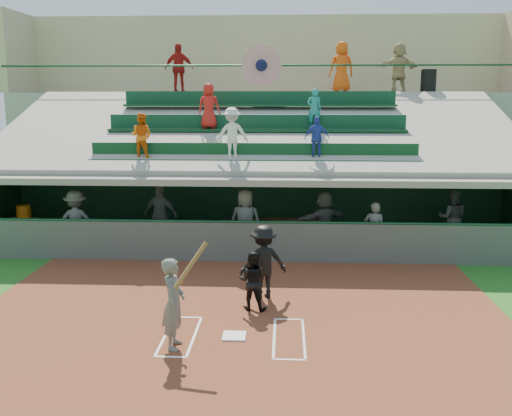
{
  "coord_description": "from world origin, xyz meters",
  "views": [
    {
      "loc": [
        0.92,
        -9.97,
        4.42
      ],
      "look_at": [
        0.23,
        3.5,
        1.8
      ],
      "focal_mm": 40.0,
      "sensor_mm": 36.0,
      "label": 1
    }
  ],
  "objects_px": {
    "catcher": "(252,281)",
    "trash_bin": "(428,81)",
    "home_plate": "(234,336)",
    "water_cooler": "(24,212)",
    "batter_at_plate": "(174,303)",
    "white_table": "(22,231)"
  },
  "relations": [
    {
      "from": "catcher",
      "to": "trash_bin",
      "type": "xyz_separation_m",
      "value": [
        6.01,
        10.79,
        4.38
      ]
    },
    {
      "from": "home_plate",
      "to": "water_cooler",
      "type": "height_order",
      "value": "water_cooler"
    },
    {
      "from": "home_plate",
      "to": "trash_bin",
      "type": "distance_m",
      "value": 14.61
    },
    {
      "from": "home_plate",
      "to": "trash_bin",
      "type": "bearing_deg",
      "value": 62.83
    },
    {
      "from": "water_cooler",
      "to": "trash_bin",
      "type": "bearing_deg",
      "value": 23.04
    },
    {
      "from": "batter_at_plate",
      "to": "water_cooler",
      "type": "height_order",
      "value": "batter_at_plate"
    },
    {
      "from": "home_plate",
      "to": "trash_bin",
      "type": "xyz_separation_m",
      "value": [
        6.27,
        12.21,
        4.99
      ]
    },
    {
      "from": "batter_at_plate",
      "to": "catcher",
      "type": "bearing_deg",
      "value": 56.33
    },
    {
      "from": "home_plate",
      "to": "catcher",
      "type": "xyz_separation_m",
      "value": [
        0.26,
        1.43,
        0.61
      ]
    },
    {
      "from": "white_table",
      "to": "water_cooler",
      "type": "xyz_separation_m",
      "value": [
        0.07,
        0.08,
        0.59
      ]
    },
    {
      "from": "white_table",
      "to": "catcher",
      "type": "bearing_deg",
      "value": -17.68
    },
    {
      "from": "white_table",
      "to": "water_cooler",
      "type": "distance_m",
      "value": 0.6
    },
    {
      "from": "catcher",
      "to": "white_table",
      "type": "xyz_separation_m",
      "value": [
        -7.31,
        5.07,
        -0.23
      ]
    },
    {
      "from": "batter_at_plate",
      "to": "trash_bin",
      "type": "height_order",
      "value": "trash_bin"
    },
    {
      "from": "white_table",
      "to": "trash_bin",
      "type": "xyz_separation_m",
      "value": [
        13.32,
        5.71,
        4.61
      ]
    },
    {
      "from": "batter_at_plate",
      "to": "catcher",
      "type": "relative_size",
      "value": 1.56
    },
    {
      "from": "home_plate",
      "to": "batter_at_plate",
      "type": "distance_m",
      "value": 1.4
    },
    {
      "from": "catcher",
      "to": "white_table",
      "type": "height_order",
      "value": "catcher"
    },
    {
      "from": "home_plate",
      "to": "batter_at_plate",
      "type": "xyz_separation_m",
      "value": [
        -1.02,
        -0.5,
        0.82
      ]
    },
    {
      "from": "home_plate",
      "to": "white_table",
      "type": "distance_m",
      "value": 9.6
    },
    {
      "from": "white_table",
      "to": "trash_bin",
      "type": "height_order",
      "value": "trash_bin"
    },
    {
      "from": "batter_at_plate",
      "to": "trash_bin",
      "type": "distance_m",
      "value": 15.23
    }
  ]
}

